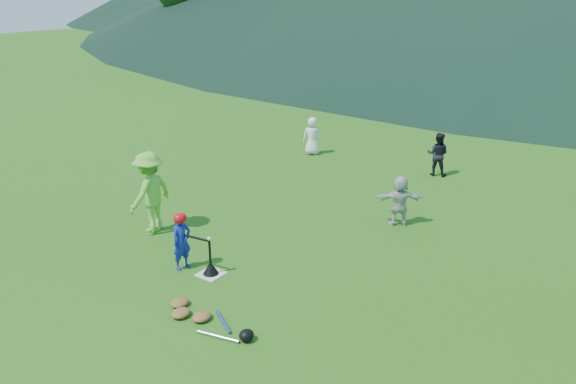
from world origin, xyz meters
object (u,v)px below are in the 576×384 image
at_px(adult_coach, 150,192).
at_px(fielder_b, 438,154).
at_px(fielder_d, 400,201).
at_px(batter_child, 182,242).
at_px(home_plate, 211,274).
at_px(equipment_pile, 201,317).
at_px(fielder_a, 312,136).
at_px(batting_tee, 211,268).

relative_size(adult_coach, fielder_b, 1.44).
bearing_deg(fielder_d, batter_child, 25.53).
height_order(home_plate, equipment_pile, equipment_pile).
height_order(fielder_a, fielder_d, fielder_a).
xyz_separation_m(adult_coach, fielder_d, (4.31, 3.40, -0.31)).
xyz_separation_m(fielder_b, fielder_d, (0.64, -3.92, -0.04)).
distance_m(fielder_b, equipment_pile, 9.37).
bearing_deg(batting_tee, fielder_d, 66.14).
height_order(adult_coach, batting_tee, adult_coach).
bearing_deg(home_plate, equipment_pile, -53.17).
distance_m(fielder_b, batting_tee, 8.22).
height_order(home_plate, batter_child, batter_child).
bearing_deg(fielder_d, fielder_a, -72.66).
xyz_separation_m(home_plate, fielder_d, (1.86, 4.20, 0.57)).
bearing_deg(fielder_d, equipment_pile, 45.56).
xyz_separation_m(home_plate, fielder_a, (-2.85, 7.86, 0.59)).
height_order(batting_tee, equipment_pile, batting_tee).
bearing_deg(equipment_pile, adult_coach, 149.02).
relative_size(fielder_a, equipment_pile, 0.67).
height_order(fielder_d, batting_tee, fielder_d).
relative_size(home_plate, fielder_b, 0.36).
distance_m(adult_coach, equipment_pile, 4.03).
bearing_deg(fielder_d, batting_tee, 31.44).
relative_size(fielder_a, fielder_d, 1.04).
bearing_deg(batter_child, equipment_pile, -119.90).
distance_m(batter_child, fielder_b, 8.43).
relative_size(batter_child, fielder_d, 0.96).
bearing_deg(fielder_b, fielder_a, -8.14).
relative_size(fielder_d, equipment_pile, 0.64).
distance_m(home_plate, fielder_b, 8.23).
bearing_deg(adult_coach, home_plate, 65.56).
relative_size(fielder_b, batting_tee, 1.83).
xyz_separation_m(home_plate, batting_tee, (0.00, 0.00, 0.12)).
relative_size(adult_coach, fielder_d, 1.54).
xyz_separation_m(batter_child, fielder_d, (2.46, 4.31, 0.02)).
bearing_deg(fielder_d, fielder_b, -115.44).
height_order(batter_child, batting_tee, batter_child).
xyz_separation_m(adult_coach, equipment_pile, (3.38, -2.03, -0.83)).
bearing_deg(fielder_a, batting_tee, 78.90).
relative_size(batting_tee, equipment_pile, 0.38).
relative_size(fielder_b, fielder_d, 1.07).
bearing_deg(adult_coach, fielder_d, 121.77).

